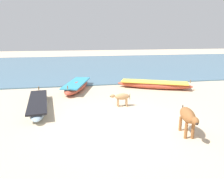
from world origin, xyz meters
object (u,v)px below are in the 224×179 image
fishing_boat_0 (154,85)px  calf_far_tan (122,97)px  fishing_boat_2 (38,104)px  fishing_boat_1 (77,86)px  cow_adult_brown (188,117)px

fishing_boat_0 → calf_far_tan: 4.22m
fishing_boat_2 → fishing_boat_1: bearing=-37.0°
fishing_boat_1 → cow_adult_brown: size_ratio=2.73×
fishing_boat_2 → calf_far_tan: (3.95, -0.38, 0.24)m
fishing_boat_0 → calf_far_tan: fishing_boat_0 is taller
calf_far_tan → cow_adult_brown: bearing=115.8°
fishing_boat_1 → calf_far_tan: fishing_boat_1 is taller
fishing_boat_1 → cow_adult_brown: bearing=44.3°
cow_adult_brown → calf_far_tan: 3.74m
cow_adult_brown → fishing_boat_2: bearing=-113.5°
fishing_boat_0 → cow_adult_brown: bearing=-78.0°
cow_adult_brown → fishing_boat_1: bearing=-141.4°
fishing_boat_2 → cow_adult_brown: 6.69m
fishing_boat_0 → cow_adult_brown: 6.63m
fishing_boat_1 → fishing_boat_2: bearing=-13.7°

